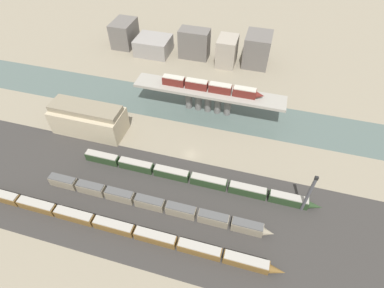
{
  "coord_description": "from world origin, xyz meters",
  "views": [
    {
      "loc": [
        20.56,
        -72.1,
        84.4
      ],
      "look_at": [
        0.0,
        1.46,
        4.27
      ],
      "focal_mm": 28.0,
      "sensor_mm": 36.0,
      "label": 1
    }
  ],
  "objects_px": {
    "train_yard_near": "(119,228)",
    "signal_tower": "(308,195)",
    "train_on_bridge": "(211,87)",
    "train_yard_mid": "(153,204)",
    "warehouse_building": "(89,119)",
    "train_yard_far": "(194,178)"
  },
  "relations": [
    {
      "from": "train_yard_far",
      "to": "signal_tower",
      "type": "relative_size",
      "value": 4.86
    },
    {
      "from": "train_yard_near",
      "to": "train_yard_far",
      "type": "height_order",
      "value": "train_yard_far"
    },
    {
      "from": "train_on_bridge",
      "to": "train_yard_near",
      "type": "xyz_separation_m",
      "value": [
        -13.51,
        -62.66,
        -10.81
      ]
    },
    {
      "from": "train_on_bridge",
      "to": "train_yard_mid",
      "type": "relative_size",
      "value": 0.56
    },
    {
      "from": "train_yard_mid",
      "to": "train_yard_near",
      "type": "bearing_deg",
      "value": -123.67
    },
    {
      "from": "train_on_bridge",
      "to": "warehouse_building",
      "type": "height_order",
      "value": "train_on_bridge"
    },
    {
      "from": "signal_tower",
      "to": "train_on_bridge",
      "type": "bearing_deg",
      "value": 134.7
    },
    {
      "from": "train_yard_far",
      "to": "warehouse_building",
      "type": "relative_size",
      "value": 2.93
    },
    {
      "from": "train_on_bridge",
      "to": "train_yard_mid",
      "type": "bearing_deg",
      "value": -97.09
    },
    {
      "from": "train_yard_near",
      "to": "train_yard_mid",
      "type": "distance_m",
      "value": 12.68
    },
    {
      "from": "train_yard_near",
      "to": "signal_tower",
      "type": "relative_size",
      "value": 5.68
    },
    {
      "from": "train_yard_near",
      "to": "train_yard_far",
      "type": "bearing_deg",
      "value": 54.61
    },
    {
      "from": "train_on_bridge",
      "to": "train_yard_far",
      "type": "relative_size",
      "value": 0.51
    },
    {
      "from": "train_on_bridge",
      "to": "warehouse_building",
      "type": "bearing_deg",
      "value": -150.42
    },
    {
      "from": "train_on_bridge",
      "to": "train_yard_mid",
      "type": "xyz_separation_m",
      "value": [
        -6.48,
        -52.1,
        -10.58
      ]
    },
    {
      "from": "train_yard_mid",
      "to": "warehouse_building",
      "type": "height_order",
      "value": "warehouse_building"
    },
    {
      "from": "signal_tower",
      "to": "warehouse_building",
      "type": "bearing_deg",
      "value": 169.5
    },
    {
      "from": "train_yard_mid",
      "to": "train_yard_far",
      "type": "relative_size",
      "value": 0.91
    },
    {
      "from": "signal_tower",
      "to": "train_yard_mid",
      "type": "bearing_deg",
      "value": -165.49
    },
    {
      "from": "train_on_bridge",
      "to": "train_yard_near",
      "type": "bearing_deg",
      "value": -102.17
    },
    {
      "from": "train_yard_far",
      "to": "warehouse_building",
      "type": "distance_m",
      "value": 49.23
    },
    {
      "from": "train_on_bridge",
      "to": "train_yard_far",
      "type": "height_order",
      "value": "train_on_bridge"
    }
  ]
}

